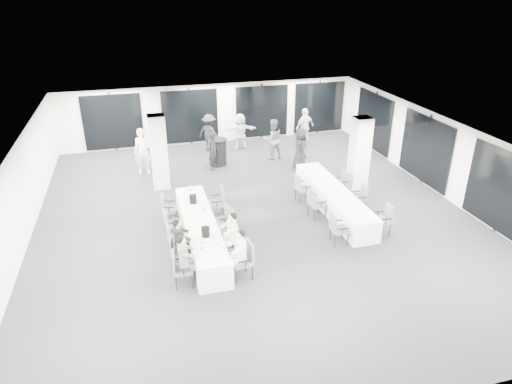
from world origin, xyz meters
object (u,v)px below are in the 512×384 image
chair_main_right_mid (229,225)px  chair_side_left_far (301,187)px  chair_main_right_far (218,200)px  standing_guest_e (300,146)px  chair_main_right_near (245,258)px  chair_side_right_mid (361,196)px  banquet_table_main (201,232)px  chair_main_right_fourth (225,217)px  chair_side_right_far (343,181)px  chair_side_left_mid (315,202)px  banquet_table_side (333,199)px  standing_guest_d (305,125)px  chair_main_right_second (236,243)px  cocktail_table (218,152)px  chair_main_left_far (167,206)px  chair_side_left_near (337,227)px  chair_main_left_fourth (170,222)px  standing_guest_c (209,130)px  chair_main_left_mid (173,237)px  standing_guest_b (273,137)px  ice_bucket_far (193,199)px  chair_main_left_second (176,250)px  chair_main_left_near (180,267)px  standing_guest_f (240,129)px  standing_guest_a (213,149)px  standing_guest_g (142,148)px

chair_main_right_mid → chair_side_left_far: (3.04, 2.09, -0.02)m
chair_main_right_far → standing_guest_e: 5.32m
chair_main_right_near → chair_side_right_mid: 5.42m
banquet_table_main → chair_main_right_fourth: (0.82, 0.47, 0.12)m
chair_side_right_far → chair_side_left_mid: bearing=118.0°
banquet_table_side → standing_guest_d: size_ratio=2.46×
banquet_table_main → chair_side_left_far: chair_side_left_far is taller
banquet_table_main → chair_main_right_second: chair_main_right_second is taller
cocktail_table → chair_main_left_far: size_ratio=1.23×
chair_main_right_fourth → chair_side_left_far: 3.38m
chair_side_left_near → chair_main_right_mid: bearing=-103.6°
chair_side_right_far → chair_main_right_fourth: bearing=95.7°
standing_guest_d → chair_main_right_second: bearing=37.4°
chair_main_left_far → chair_side_right_far: bearing=104.7°
chair_main_right_fourth → chair_main_right_near: bearing=165.9°
chair_main_left_fourth → standing_guest_e: bearing=118.2°
chair_main_right_far → chair_side_left_far: size_ratio=1.06×
chair_main_right_far → chair_main_left_far: bearing=89.3°
standing_guest_c → standing_guest_d: bearing=-142.1°
chair_main_left_mid → standing_guest_b: 8.28m
chair_main_right_near → chair_main_right_fourth: 2.50m
ice_bucket_far → chair_side_right_mid: bearing=-5.7°
chair_main_right_second → standing_guest_b: 8.09m
chair_main_left_fourth → chair_main_right_mid: bearing=56.6°
banquet_table_main → cocktail_table: 6.43m
chair_main_left_fourth → chair_side_left_mid: (4.70, 0.03, 0.04)m
cocktail_table → chair_main_left_mid: 6.99m
chair_main_left_second → chair_side_left_far: (4.70, 2.97, 0.05)m
chair_main_left_near → banquet_table_side: bearing=122.8°
chair_side_left_far → standing_guest_c: standing_guest_c is taller
chair_main_right_near → standing_guest_f: 10.29m
chair_main_left_second → standing_guest_f: size_ratio=0.47×
chair_side_left_far → chair_main_left_near: bearing=-55.3°
chair_main_left_near → standing_guest_d: standing_guest_d is taller
chair_side_right_mid → standing_guest_a: 6.52m
chair_main_left_second → standing_guest_b: size_ratio=0.43×
chair_main_right_fourth → standing_guest_e: standing_guest_e is taller
standing_guest_g → standing_guest_e: bearing=-0.9°
chair_side_right_mid → chair_main_left_mid: bearing=98.6°
standing_guest_b → standing_guest_e: standing_guest_b is taller
cocktail_table → chair_main_right_far: size_ratio=1.10×
chair_main_right_near → chair_side_right_far: size_ratio=1.18×
standing_guest_b → standing_guest_c: standing_guest_b is taller
chair_main_right_near → chair_side_right_far: chair_main_right_near is taller
chair_main_right_mid → standing_guest_a: (0.61, 5.89, 0.33)m
chair_side_left_mid → standing_guest_c: size_ratio=0.51×
chair_main_left_mid → chair_side_left_near: chair_side_left_near is taller
chair_main_right_fourth → chair_side_left_far: (3.05, 1.45, 0.05)m
standing_guest_a → chair_main_left_far: bearing=-178.0°
chair_side_left_far → chair_main_left_mid: bearing=-69.3°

